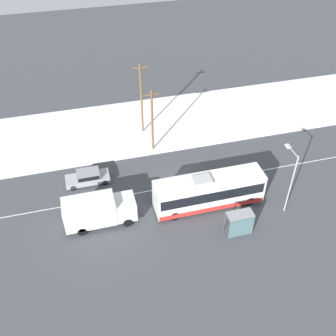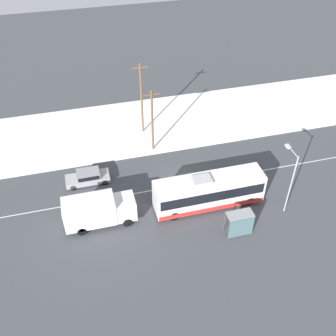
% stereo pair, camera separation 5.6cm
% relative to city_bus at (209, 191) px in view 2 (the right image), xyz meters
% --- Properties ---
extents(ground_plane, '(120.00, 120.00, 0.00)m').
position_rel_city_bus_xyz_m(ground_plane, '(-1.41, 3.38, -1.74)').
color(ground_plane, '#424449').
extents(snow_lot, '(80.00, 12.29, 0.12)m').
position_rel_city_bus_xyz_m(snow_lot, '(-1.41, 15.39, -1.68)').
color(snow_lot, white).
rests_on(snow_lot, ground_plane).
extents(lane_marking_center, '(60.00, 0.12, 0.00)m').
position_rel_city_bus_xyz_m(lane_marking_center, '(-1.41, 3.38, -1.74)').
color(lane_marking_center, silver).
rests_on(lane_marking_center, ground_plane).
extents(city_bus, '(10.74, 2.57, 3.57)m').
position_rel_city_bus_xyz_m(city_bus, '(0.00, 0.00, 0.00)').
color(city_bus, white).
rests_on(city_bus, ground_plane).
extents(box_truck, '(6.62, 2.30, 3.12)m').
position_rel_city_bus_xyz_m(box_truck, '(-10.74, 0.26, -0.03)').
color(box_truck, silver).
rests_on(box_truck, ground_plane).
extents(sedan_car, '(4.57, 1.80, 1.43)m').
position_rel_city_bus_xyz_m(sedan_car, '(-11.14, 6.35, -0.96)').
color(sedan_car, '#9E9EA3').
rests_on(sedan_car, ground_plane).
extents(pedestrian_at_stop, '(0.65, 0.29, 1.79)m').
position_rel_city_bus_xyz_m(pedestrian_at_stop, '(1.55, -3.23, -0.64)').
color(pedestrian_at_stop, '#23232D').
rests_on(pedestrian_at_stop, ground_plane).
extents(bus_shelter, '(2.41, 1.20, 2.40)m').
position_rel_city_bus_xyz_m(bus_shelter, '(1.46, -4.42, -0.08)').
color(bus_shelter, gray).
rests_on(bus_shelter, ground_plane).
extents(streetlamp, '(0.36, 2.19, 6.79)m').
position_rel_city_bus_xyz_m(streetlamp, '(6.94, -2.37, 2.56)').
color(streetlamp, '#9EA3A8').
rests_on(streetlamp, ground_plane).
extents(utility_pole_roadside, '(1.80, 0.24, 7.77)m').
position_rel_city_bus_xyz_m(utility_pole_roadside, '(-3.20, 10.24, 2.33)').
color(utility_pole_roadside, brown).
rests_on(utility_pole_roadside, ground_plane).
extents(utility_pole_snowlot, '(1.80, 0.24, 9.10)m').
position_rel_city_bus_xyz_m(utility_pole_snowlot, '(-3.57, 14.11, 3.00)').
color(utility_pole_snowlot, brown).
rests_on(utility_pole_snowlot, ground_plane).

